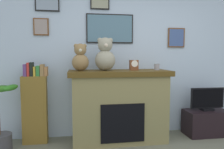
% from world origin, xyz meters
% --- Properties ---
extents(back_wall, '(5.20, 0.15, 2.60)m').
position_xyz_m(back_wall, '(-0.01, 2.00, 1.31)').
color(back_wall, silver).
rests_on(back_wall, ground_plane).
extents(fireplace, '(1.58, 0.65, 1.13)m').
position_xyz_m(fireplace, '(-0.37, 1.64, 0.57)').
color(fireplace, olive).
rests_on(fireplace, ground_plane).
extents(bookshelf, '(0.39, 0.16, 1.27)m').
position_xyz_m(bookshelf, '(-1.68, 1.74, 0.59)').
color(bookshelf, brown).
rests_on(bookshelf, ground_plane).
extents(tv_stand, '(0.74, 0.40, 0.43)m').
position_xyz_m(tv_stand, '(1.17, 1.64, 0.21)').
color(tv_stand, black).
rests_on(tv_stand, ground_plane).
extents(television, '(0.60, 0.14, 0.39)m').
position_xyz_m(television, '(1.17, 1.64, 0.62)').
color(television, black).
rests_on(television, tv_stand).
extents(candle_jar, '(0.08, 0.08, 0.10)m').
position_xyz_m(candle_jar, '(0.24, 1.62, 1.18)').
color(candle_jar, gray).
rests_on(candle_jar, fireplace).
extents(mantel_clock, '(0.13, 0.10, 0.16)m').
position_xyz_m(mantel_clock, '(-0.14, 1.62, 1.22)').
color(mantel_clock, brown).
rests_on(mantel_clock, fireplace).
extents(teddy_bear_grey, '(0.26, 0.26, 0.42)m').
position_xyz_m(teddy_bear_grey, '(-0.98, 1.62, 1.32)').
color(teddy_bear_grey, olive).
rests_on(teddy_bear_grey, fireplace).
extents(teddy_bear_cream, '(0.32, 0.32, 0.51)m').
position_xyz_m(teddy_bear_cream, '(-0.60, 1.62, 1.36)').
color(teddy_bear_cream, gray).
rests_on(teddy_bear_cream, fireplace).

